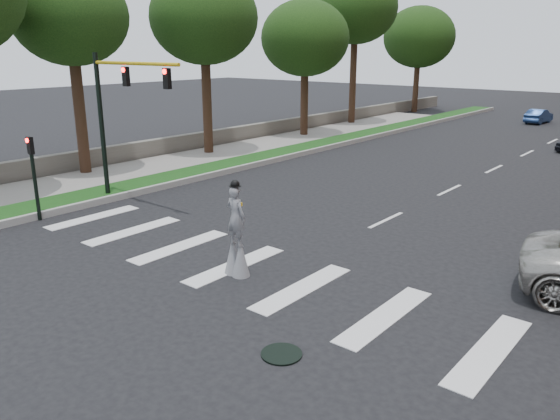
# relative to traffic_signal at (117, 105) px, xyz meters

# --- Properties ---
(ground_plane) EXTENTS (160.00, 160.00, 0.00)m
(ground_plane) POSITION_rel_traffic_signal_xyz_m (9.78, -3.00, -4.15)
(ground_plane) COLOR black
(ground_plane) RESTS_ON ground
(grass_median) EXTENTS (2.00, 60.00, 0.25)m
(grass_median) POSITION_rel_traffic_signal_xyz_m (-1.72, 17.00, -4.03)
(grass_median) COLOR #113B10
(grass_median) RESTS_ON ground
(median_curb) EXTENTS (0.20, 60.00, 0.28)m
(median_curb) POSITION_rel_traffic_signal_xyz_m (-0.67, 17.00, -4.01)
(median_curb) COLOR gray
(median_curb) RESTS_ON ground
(sidewalk_left) EXTENTS (4.00, 60.00, 0.18)m
(sidewalk_left) POSITION_rel_traffic_signal_xyz_m (-4.72, 7.00, -4.06)
(sidewalk_left) COLOR gray
(sidewalk_left) RESTS_ON ground
(stone_wall) EXTENTS (0.50, 56.00, 1.10)m
(stone_wall) POSITION_rel_traffic_signal_xyz_m (-7.22, 19.00, -3.60)
(stone_wall) COLOR #5C574F
(stone_wall) RESTS_ON ground
(manhole) EXTENTS (0.90, 0.90, 0.04)m
(manhole) POSITION_rel_traffic_signal_xyz_m (12.78, -5.00, -4.13)
(manhole) COLOR black
(manhole) RESTS_ON ground
(traffic_signal) EXTENTS (5.30, 0.23, 6.20)m
(traffic_signal) POSITION_rel_traffic_signal_xyz_m (0.00, 0.00, 0.00)
(traffic_signal) COLOR black
(traffic_signal) RESTS_ON ground
(secondary_signal) EXTENTS (0.25, 0.21, 3.23)m
(secondary_signal) POSITION_rel_traffic_signal_xyz_m (-0.52, -3.50, -2.20)
(secondary_signal) COLOR black
(secondary_signal) RESTS_ON ground
(stilt_performer) EXTENTS (0.84, 0.52, 2.85)m
(stilt_performer) POSITION_rel_traffic_signal_xyz_m (9.00, -2.45, -3.03)
(stilt_performer) COLOR black
(stilt_performer) RESTS_ON ground
(car_mid) EXTENTS (1.54, 3.82, 1.23)m
(car_mid) POSITION_rel_traffic_signal_xyz_m (6.16, 38.69, -3.53)
(car_mid) COLOR navy
(car_mid) RESTS_ON ground
(tree_1) EXTENTS (5.59, 5.59, 10.24)m
(tree_1) POSITION_rel_traffic_signal_xyz_m (-6.10, 1.92, 3.65)
(tree_1) COLOR black
(tree_1) RESTS_ON ground
(tree_2) EXTENTS (6.30, 6.30, 10.74)m
(tree_2) POSITION_rel_traffic_signal_xyz_m (-5.32, 9.90, 3.86)
(tree_2) COLOR black
(tree_2) RESTS_ON ground
(tree_3) EXTENTS (6.30, 6.30, 9.72)m
(tree_3) POSITION_rel_traffic_signal_xyz_m (-5.15, 19.43, 2.86)
(tree_3) COLOR black
(tree_3) RESTS_ON ground
(tree_4) EXTENTS (6.89, 6.89, 12.49)m
(tree_4) POSITION_rel_traffic_signal_xyz_m (-6.13, 27.54, 5.36)
(tree_4) COLOR black
(tree_4) RESTS_ON ground
(tree_5) EXTENTS (7.08, 7.08, 10.42)m
(tree_5) POSITION_rel_traffic_signal_xyz_m (-6.29, 39.88, 3.24)
(tree_5) COLOR black
(tree_5) RESTS_ON ground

